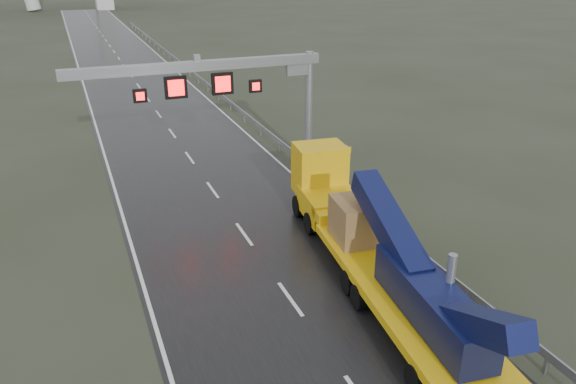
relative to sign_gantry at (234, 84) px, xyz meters
name	(u,v)px	position (x,y,z in m)	size (l,w,h in m)	color
ground	(335,362)	(-2.10, -17.99, -5.61)	(400.00, 400.00, 0.00)	#292E20
road	(148,99)	(-2.10, 22.01, -5.60)	(11.00, 200.00, 0.02)	black
guardrail	(241,111)	(4.00, 12.01, -4.91)	(0.20, 140.00, 1.40)	gray
sign_gantry	(234,84)	(0.00, 0.00, 0.00)	(14.90, 1.20, 7.42)	silver
heavy_haul_truck	(371,241)	(1.60, -13.69, -3.88)	(4.86, 19.21, 4.47)	#F3AF0D
exit_sign_pair	(339,158)	(5.00, -3.93, -3.94)	(1.36, 0.43, 2.39)	gray
striped_barrier	(313,173)	(3.90, -2.76, -5.10)	(0.61, 0.33, 1.03)	red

